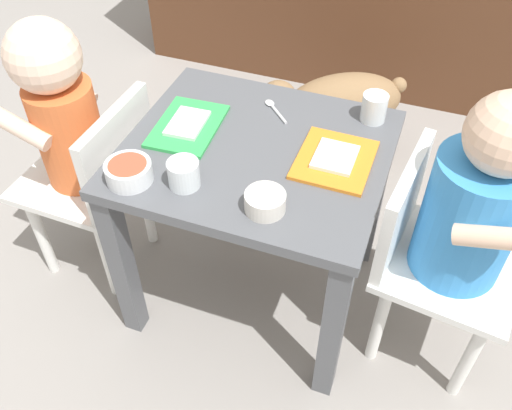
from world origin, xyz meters
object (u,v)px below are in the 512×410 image
object	(u,v)px
food_tray_right	(335,159)
veggie_bowl_near	(129,172)
food_tray_left	(188,125)
veggie_bowl_far	(265,201)
spoon_by_left_tray	(274,109)
seated_child_left	(70,126)
dining_table	(256,182)
water_cup_right	(374,109)
dog	(336,104)
water_cup_left	(184,175)
seated_child_right	(467,212)

from	to	relation	value
food_tray_right	veggie_bowl_near	world-z (taller)	veggie_bowl_near
food_tray_left	veggie_bowl_near	size ratio (longest dim) A/B	2.14
veggie_bowl_far	spoon_by_left_tray	distance (m)	0.32
food_tray_right	food_tray_left	bearing A→B (deg)	180.00
seated_child_left	dining_table	bearing A→B (deg)	5.17
dining_table	water_cup_right	distance (m)	0.30
dining_table	seated_child_left	size ratio (longest dim) A/B	0.78
dog	spoon_by_left_tray	distance (m)	0.52
food_tray_right	water_cup_right	distance (m)	0.18
food_tray_right	water_cup_left	xyz separation A→B (m)	(-0.26, -0.17, 0.02)
seated_child_left	seated_child_right	world-z (taller)	seated_child_right
dog	seated_child_left	bearing A→B (deg)	-127.45
dog	water_cup_right	xyz separation A→B (m)	(0.16, -0.41, 0.29)
dining_table	food_tray_left	xyz separation A→B (m)	(-0.17, 0.02, 0.10)
seated_child_left	water_cup_left	xyz separation A→B (m)	(0.35, -0.11, 0.05)
water_cup_right	dining_table	bearing A→B (deg)	-138.30
seated_child_right	food_tray_left	world-z (taller)	seated_child_right
spoon_by_left_tray	dog	bearing A→B (deg)	82.70
food_tray_right	veggie_bowl_near	size ratio (longest dim) A/B	1.90
dog	veggie_bowl_near	world-z (taller)	veggie_bowl_near
dog	water_cup_right	size ratio (longest dim) A/B	7.03
water_cup_right	seated_child_right	bearing A→B (deg)	-39.89
food_tray_right	water_cup_left	distance (m)	0.31
seated_child_right	water_cup_right	xyz separation A→B (m)	(-0.23, 0.19, 0.06)
food_tray_left	spoon_by_left_tray	xyz separation A→B (m)	(0.16, 0.13, -0.00)
dog	food_tray_left	bearing A→B (deg)	-110.30
dining_table	seated_child_right	bearing A→B (deg)	-1.01
dining_table	seated_child_right	world-z (taller)	seated_child_right
dog	water_cup_left	world-z (taller)	water_cup_left
dog	food_tray_right	world-z (taller)	food_tray_right
water_cup_left	veggie_bowl_far	world-z (taller)	water_cup_left
veggie_bowl_far	spoon_by_left_tray	bearing A→B (deg)	105.76
veggie_bowl_near	spoon_by_left_tray	world-z (taller)	veggie_bowl_near
dining_table	veggie_bowl_far	bearing A→B (deg)	-64.44
dog	food_tray_left	world-z (taller)	food_tray_left
dining_table	dog	bearing A→B (deg)	85.33
seated_child_left	water_cup_left	world-z (taller)	seated_child_left
food_tray_right	veggie_bowl_far	xyz separation A→B (m)	(-0.09, -0.18, 0.01)
dining_table	food_tray_left	distance (m)	0.19
seated_child_left	seated_child_right	xyz separation A→B (m)	(0.88, 0.03, -0.00)
water_cup_right	veggie_bowl_near	world-z (taller)	water_cup_right
food_tray_left	food_tray_right	world-z (taller)	same
water_cup_right	spoon_by_left_tray	size ratio (longest dim) A/B	0.79
food_tray_left	water_cup_left	bearing A→B (deg)	-66.46
food_tray_right	water_cup_right	xyz separation A→B (m)	(0.04, 0.17, 0.02)
seated_child_right	dog	xyz separation A→B (m)	(-0.39, 0.60, -0.23)
dog	water_cup_right	world-z (taller)	water_cup_right
veggie_bowl_far	veggie_bowl_near	distance (m)	0.28
water_cup_right	seated_child_left	bearing A→B (deg)	-160.80
veggie_bowl_far	veggie_bowl_near	size ratio (longest dim) A/B	0.84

